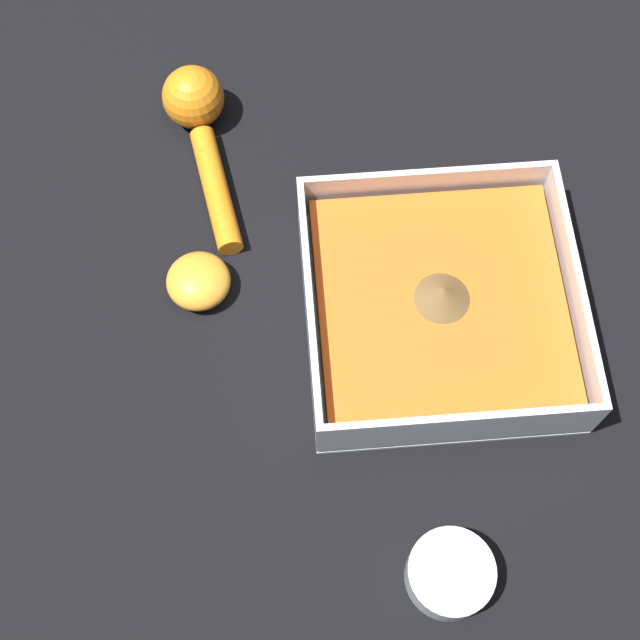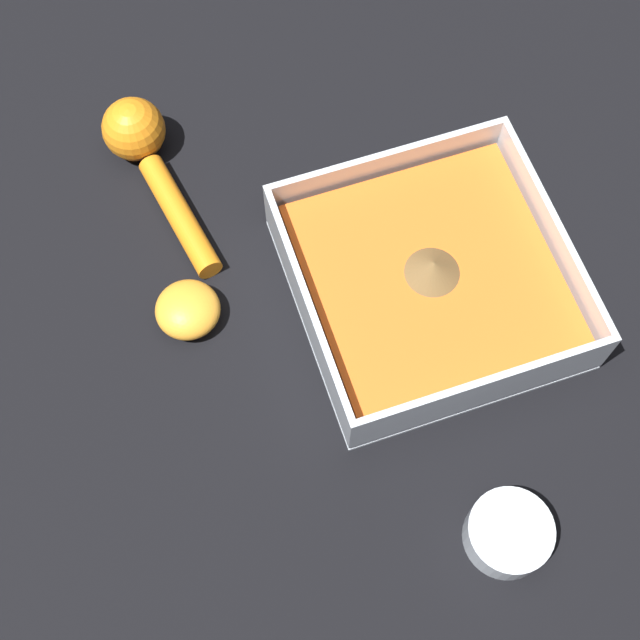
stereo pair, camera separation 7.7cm
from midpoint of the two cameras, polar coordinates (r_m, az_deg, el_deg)
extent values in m
plane|color=black|center=(0.82, 9.11, 0.21)|extent=(4.00, 4.00, 0.00)
cube|color=silver|center=(0.82, 10.14, -0.11)|extent=(0.24, 0.24, 0.01)
cube|color=silver|center=(0.82, 18.39, 1.41)|extent=(0.24, 0.01, 0.06)
cube|color=silver|center=(0.77, 2.18, 0.29)|extent=(0.24, 0.01, 0.06)
cube|color=silver|center=(0.75, 11.86, -7.12)|extent=(0.01, 0.22, 0.06)
cube|color=silver|center=(0.84, 9.34, 8.00)|extent=(0.01, 0.22, 0.06)
cube|color=orange|center=(0.80, 10.39, 0.52)|extent=(0.21, 0.21, 0.04)
cone|color=brown|center=(0.77, 10.71, 1.33)|extent=(0.05, 0.05, 0.02)
cylinder|color=silver|center=(0.74, 11.36, -16.01)|extent=(0.07, 0.07, 0.03)
cylinder|color=brown|center=(0.75, 11.31, -16.05)|extent=(0.06, 0.06, 0.02)
sphere|color=orange|center=(0.90, -5.65, 13.77)|extent=(0.06, 0.06, 0.06)
cylinder|color=orange|center=(0.86, -4.13, 8.07)|extent=(0.14, 0.05, 0.02)
ellipsoid|color=orange|center=(0.81, -5.11, 2.19)|extent=(0.06, 0.06, 0.03)
camera|label=1|loc=(0.04, 92.88, -6.50)|focal=50.00mm
camera|label=2|loc=(0.04, -87.12, 6.50)|focal=50.00mm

